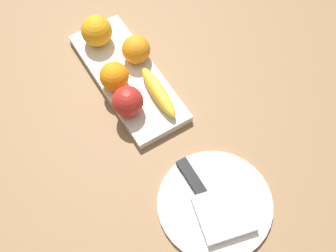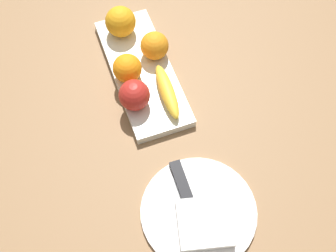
{
  "view_description": "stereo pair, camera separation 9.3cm",
  "coord_description": "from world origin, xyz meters",
  "px_view_note": "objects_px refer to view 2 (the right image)",
  "views": [
    {
      "loc": [
        0.6,
        -0.23,
        0.87
      ],
      "look_at": [
        0.22,
        0.01,
        0.05
      ],
      "focal_mm": 46.53,
      "sensor_mm": 36.0,
      "label": 1
    },
    {
      "loc": [
        0.64,
        -0.14,
        0.87
      ],
      "look_at": [
        0.22,
        0.01,
        0.05
      ],
      "focal_mm": 46.53,
      "sensor_mm": 36.0,
      "label": 2
    }
  ],
  "objects_px": {
    "dinner_plate": "(199,212)",
    "banana": "(167,91)",
    "apple": "(134,95)",
    "knife": "(181,188)",
    "orange_near_banana": "(155,46)",
    "folded_napkin": "(205,223)",
    "orange_center": "(127,68)",
    "fruit_tray": "(142,72)",
    "orange_near_apple": "(121,21)"
  },
  "relations": [
    {
      "from": "orange_near_apple",
      "to": "knife",
      "type": "bearing_deg",
      "value": -0.82
    },
    {
      "from": "orange_center",
      "to": "dinner_plate",
      "type": "xyz_separation_m",
      "value": [
        0.36,
        0.04,
        -0.05
      ]
    },
    {
      "from": "apple",
      "to": "orange_near_banana",
      "type": "relative_size",
      "value": 1.04
    },
    {
      "from": "fruit_tray",
      "to": "banana",
      "type": "height_order",
      "value": "banana"
    },
    {
      "from": "folded_napkin",
      "to": "fruit_tray",
      "type": "bearing_deg",
      "value": -180.0
    },
    {
      "from": "orange_near_apple",
      "to": "orange_center",
      "type": "xyz_separation_m",
      "value": [
        0.14,
        -0.03,
        -0.0
      ]
    },
    {
      "from": "fruit_tray",
      "to": "orange_near_banana",
      "type": "distance_m",
      "value": 0.07
    },
    {
      "from": "orange_near_banana",
      "to": "fruit_tray",
      "type": "bearing_deg",
      "value": -57.76
    },
    {
      "from": "orange_near_banana",
      "to": "folded_napkin",
      "type": "xyz_separation_m",
      "value": [
        0.43,
        -0.04,
        -0.04
      ]
    },
    {
      "from": "apple",
      "to": "orange_center",
      "type": "xyz_separation_m",
      "value": [
        -0.08,
        0.01,
        -0.0
      ]
    },
    {
      "from": "banana",
      "to": "orange_near_apple",
      "type": "relative_size",
      "value": 2.01
    },
    {
      "from": "apple",
      "to": "orange_near_banana",
      "type": "height_order",
      "value": "apple"
    },
    {
      "from": "banana",
      "to": "dinner_plate",
      "type": "bearing_deg",
      "value": -3.46
    },
    {
      "from": "apple",
      "to": "orange_near_apple",
      "type": "relative_size",
      "value": 0.93
    },
    {
      "from": "folded_napkin",
      "to": "banana",
      "type": "bearing_deg",
      "value": 174.19
    },
    {
      "from": "banana",
      "to": "folded_napkin",
      "type": "height_order",
      "value": "banana"
    },
    {
      "from": "banana",
      "to": "orange_near_banana",
      "type": "height_order",
      "value": "orange_near_banana"
    },
    {
      "from": "orange_near_banana",
      "to": "folded_napkin",
      "type": "height_order",
      "value": "orange_near_banana"
    },
    {
      "from": "fruit_tray",
      "to": "apple",
      "type": "bearing_deg",
      "value": -26.84
    },
    {
      "from": "knife",
      "to": "folded_napkin",
      "type": "bearing_deg",
      "value": 12.92
    },
    {
      "from": "orange_near_apple",
      "to": "orange_near_banana",
      "type": "distance_m",
      "value": 0.11
    },
    {
      "from": "knife",
      "to": "orange_near_banana",
      "type": "bearing_deg",
      "value": 172.06
    },
    {
      "from": "apple",
      "to": "banana",
      "type": "distance_m",
      "value": 0.08
    },
    {
      "from": "orange_center",
      "to": "orange_near_banana",
      "type": "bearing_deg",
      "value": 115.88
    },
    {
      "from": "fruit_tray",
      "to": "banana",
      "type": "bearing_deg",
      "value": 18.83
    },
    {
      "from": "fruit_tray",
      "to": "orange_center",
      "type": "distance_m",
      "value": 0.06
    },
    {
      "from": "dinner_plate",
      "to": "folded_napkin",
      "type": "height_order",
      "value": "folded_napkin"
    },
    {
      "from": "orange_near_apple",
      "to": "orange_near_banana",
      "type": "height_order",
      "value": "orange_near_apple"
    },
    {
      "from": "dinner_plate",
      "to": "fruit_tray",
      "type": "bearing_deg",
      "value": 180.0
    },
    {
      "from": "fruit_tray",
      "to": "orange_near_apple",
      "type": "distance_m",
      "value": 0.14
    },
    {
      "from": "fruit_tray",
      "to": "orange_near_apple",
      "type": "height_order",
      "value": "orange_near_apple"
    },
    {
      "from": "orange_center",
      "to": "knife",
      "type": "xyz_separation_m",
      "value": [
        0.3,
        0.02,
        -0.04
      ]
    },
    {
      "from": "fruit_tray",
      "to": "orange_near_banana",
      "type": "relative_size",
      "value": 5.29
    },
    {
      "from": "dinner_plate",
      "to": "banana",
      "type": "bearing_deg",
      "value": 173.57
    },
    {
      "from": "banana",
      "to": "dinner_plate",
      "type": "height_order",
      "value": "banana"
    },
    {
      "from": "orange_near_apple",
      "to": "folded_napkin",
      "type": "relative_size",
      "value": 0.71
    },
    {
      "from": "dinner_plate",
      "to": "knife",
      "type": "height_order",
      "value": "knife"
    },
    {
      "from": "apple",
      "to": "orange_near_apple",
      "type": "bearing_deg",
      "value": 170.86
    },
    {
      "from": "apple",
      "to": "knife",
      "type": "height_order",
      "value": "apple"
    },
    {
      "from": "orange_center",
      "to": "apple",
      "type": "bearing_deg",
      "value": -5.37
    },
    {
      "from": "fruit_tray",
      "to": "banana",
      "type": "distance_m",
      "value": 0.1
    },
    {
      "from": "fruit_tray",
      "to": "apple",
      "type": "height_order",
      "value": "apple"
    },
    {
      "from": "banana",
      "to": "orange_near_banana",
      "type": "distance_m",
      "value": 0.12
    },
    {
      "from": "fruit_tray",
      "to": "dinner_plate",
      "type": "relative_size",
      "value": 1.51
    },
    {
      "from": "folded_napkin",
      "to": "knife",
      "type": "relative_size",
      "value": 0.59
    },
    {
      "from": "apple",
      "to": "orange_center",
      "type": "distance_m",
      "value": 0.08
    },
    {
      "from": "folded_napkin",
      "to": "knife",
      "type": "distance_m",
      "value": 0.09
    },
    {
      "from": "apple",
      "to": "dinner_plate",
      "type": "xyz_separation_m",
      "value": [
        0.28,
        0.05,
        -0.05
      ]
    },
    {
      "from": "banana",
      "to": "orange_center",
      "type": "bearing_deg",
      "value": -136.23
    },
    {
      "from": "orange_near_banana",
      "to": "orange_center",
      "type": "bearing_deg",
      "value": -64.12
    }
  ]
}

